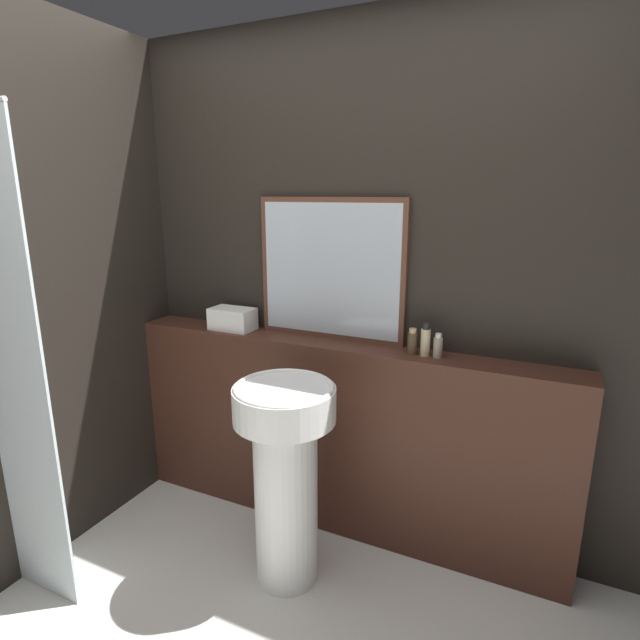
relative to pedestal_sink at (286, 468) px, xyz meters
The scene contains 9 objects.
wall_back 0.91m from the pedestal_sink, 85.66° to the left, with size 8.00×0.06×2.50m.
vanity_counter 0.46m from the pedestal_sink, 84.41° to the left, with size 2.28×0.20×1.00m.
pedestal_sink is the anchor object (origin of this frame).
mirror 0.96m from the pedestal_sink, 92.97° to the left, with size 0.77×0.03×0.70m.
towel_stack 0.88m from the pedestal_sink, 141.34° to the left, with size 0.24×0.14×0.12m.
shampoo_bottle 0.79m from the pedestal_sink, 47.35° to the left, with size 0.04×0.04×0.12m.
conditioner_bottle 0.84m from the pedestal_sink, 43.54° to the left, with size 0.04×0.04×0.15m.
lotion_bottle 0.86m from the pedestal_sink, 40.31° to the left, with size 0.04×0.04×0.11m.
shower_panel 1.16m from the pedestal_sink, 149.91° to the right, with size 0.36×0.02×2.03m.
Camera 1 is at (0.92, -0.86, 1.72)m, focal length 28.00 mm.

